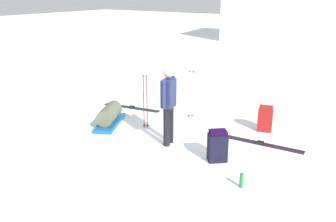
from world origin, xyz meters
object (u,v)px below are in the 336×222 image
backpack_bright (218,146)px  ski_poles_planted_far (191,92)px  thermos_bottle (241,180)px  skier_standing (169,102)px  backpack_large_dark (265,119)px  ski_pair_far (260,143)px  gear_sled (109,116)px  ski_poles_planted_near (145,99)px  ski_pair_near (131,108)px

backpack_bright → ski_poles_planted_far: (-1.76, 1.91, 0.39)m
backpack_bright → thermos_bottle: bearing=-40.2°
skier_standing → ski_poles_planted_far: skier_standing is taller
skier_standing → backpack_large_dark: 2.51m
skier_standing → ski_poles_planted_far: size_ratio=1.34×
ski_pair_far → thermos_bottle: thermos_bottle is taller
ski_pair_far → gear_sled: gear_sled is taller
ski_poles_planted_near → ski_pair_near: bearing=142.2°
backpack_large_dark → backpack_bright: (-0.19, -2.08, 0.01)m
backpack_bright → gear_sled: size_ratio=0.46×
ski_pair_near → ski_poles_planted_near: ski_poles_planted_near is taller
skier_standing → gear_sled: (-1.90, 0.17, -0.73)m
ski_poles_planted_near → thermos_bottle: (3.09, -1.33, -0.60)m
ski_pair_near → ski_pair_far: size_ratio=0.91×
skier_standing → backpack_bright: bearing=-6.6°
gear_sled → backpack_large_dark: bearing=27.8°
backpack_bright → thermos_bottle: 1.09m
ski_pair_far → backpack_bright: backpack_bright is taller
backpack_bright → ski_poles_planted_near: (-2.27, 0.64, 0.42)m
gear_sled → thermos_bottle: (3.97, -1.00, -0.09)m
ski_poles_planted_near → backpack_large_dark: bearing=30.3°
backpack_bright → ski_poles_planted_near: bearing=164.2°
backpack_bright → ski_poles_planted_near: 2.40m
thermos_bottle → skier_standing: bearing=158.1°
backpack_bright → ski_poles_planted_near: ski_poles_planted_near is taller
thermos_bottle → gear_sled: bearing=165.8°
ski_pair_near → thermos_bottle: bearing=-28.1°
ski_poles_planted_near → thermos_bottle: size_ratio=5.05×
ski_pair_near → backpack_bright: (3.57, -1.66, 0.30)m
backpack_bright → gear_sled: 3.17m
skier_standing → ski_poles_planted_near: (-1.01, 0.50, -0.23)m
ski_poles_planted_far → thermos_bottle: 3.70m
ski_pair_near → ski_poles_planted_far: ski_poles_planted_far is taller
backpack_bright → gear_sled: (-3.16, 0.31, -0.09)m
ski_poles_planted_near → ski_poles_planted_far: bearing=67.8°
gear_sled → skier_standing: bearing=-5.0°
ski_pair_near → ski_poles_planted_near: bearing=-37.8°
ski_pair_near → gear_sled: size_ratio=1.25×
ski_pair_far → backpack_large_dark: bearing=104.0°
backpack_large_dark → ski_poles_planted_far: ski_poles_planted_far is taller
backpack_large_dark → gear_sled: 3.79m
skier_standing → backpack_bright: (1.26, -0.15, -0.64)m
backpack_large_dark → ski_poles_planted_far: bearing=-174.9°
skier_standing → thermos_bottle: 2.39m
ski_pair_near → ski_pair_far: (3.97, -0.38, -0.00)m
skier_standing → backpack_bright: size_ratio=2.65×
skier_standing → thermos_bottle: skier_standing is taller
ski_poles_planted_near → gear_sled: (-0.88, -0.33, -0.50)m
thermos_bottle → ski_poles_planted_near: bearing=156.6°
gear_sled → ski_pair_near: bearing=107.3°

